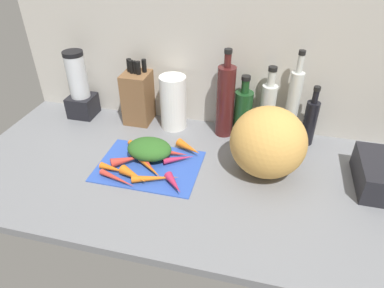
% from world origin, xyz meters
% --- Properties ---
extents(ground_plane, '(1.70, 0.80, 0.03)m').
position_xyz_m(ground_plane, '(0.00, 0.00, -0.01)').
color(ground_plane, slate).
extents(wall_back, '(1.70, 0.03, 0.60)m').
position_xyz_m(wall_back, '(0.00, 0.39, 0.30)').
color(wall_back, '#BCB7AD').
rests_on(wall_back, ground_plane).
extents(cutting_board, '(0.38, 0.28, 0.01)m').
position_xyz_m(cutting_board, '(-0.16, -0.01, 0.00)').
color(cutting_board, '#2D51B7').
rests_on(cutting_board, ground_plane).
extents(carrot_0, '(0.09, 0.10, 0.03)m').
position_xyz_m(carrot_0, '(-0.03, -0.11, 0.02)').
color(carrot_0, '#B2264C').
rests_on(carrot_0, cutting_board).
extents(carrot_1, '(0.12, 0.09, 0.04)m').
position_xyz_m(carrot_1, '(-0.03, 0.11, 0.03)').
color(carrot_1, orange).
rests_on(carrot_1, cutting_board).
extents(carrot_2, '(0.12, 0.08, 0.04)m').
position_xyz_m(carrot_2, '(-0.18, -0.10, 0.03)').
color(carrot_2, orange).
rests_on(carrot_2, cutting_board).
extents(carrot_3, '(0.11, 0.10, 0.02)m').
position_xyz_m(carrot_3, '(-0.23, 0.06, 0.02)').
color(carrot_3, orange).
rests_on(carrot_3, cutting_board).
extents(carrot_4, '(0.15, 0.07, 0.02)m').
position_xyz_m(carrot_4, '(-0.23, -0.12, 0.02)').
color(carrot_4, red).
rests_on(carrot_4, cutting_board).
extents(carrot_5, '(0.12, 0.08, 0.02)m').
position_xyz_m(carrot_5, '(-0.05, 0.04, 0.02)').
color(carrot_5, '#B2264C').
rests_on(carrot_5, cutting_board).
extents(carrot_6, '(0.16, 0.08, 0.03)m').
position_xyz_m(carrot_6, '(-0.10, -0.09, 0.02)').
color(carrot_6, orange).
rests_on(carrot_6, cutting_board).
extents(carrot_7, '(0.12, 0.12, 0.03)m').
position_xyz_m(carrot_7, '(-0.17, -0.01, 0.03)').
color(carrot_7, red).
rests_on(carrot_7, cutting_board).
extents(carrot_8, '(0.12, 0.10, 0.04)m').
position_xyz_m(carrot_8, '(-0.24, -0.02, 0.03)').
color(carrot_8, red).
rests_on(carrot_8, cutting_board).
extents(carrot_9, '(0.10, 0.02, 0.02)m').
position_xyz_m(carrot_9, '(-0.08, 0.07, 0.02)').
color(carrot_9, red).
rests_on(carrot_9, cutting_board).
extents(carrot_10, '(0.12, 0.11, 0.02)m').
position_xyz_m(carrot_10, '(-0.14, -0.04, 0.02)').
color(carrot_10, orange).
rests_on(carrot_10, cutting_board).
extents(carrot_11, '(0.11, 0.04, 0.02)m').
position_xyz_m(carrot_11, '(-0.27, -0.08, 0.02)').
color(carrot_11, orange).
rests_on(carrot_11, cutting_board).
extents(carrot_greens_pile, '(0.17, 0.13, 0.07)m').
position_xyz_m(carrot_greens_pile, '(-0.17, 0.04, 0.04)').
color(carrot_greens_pile, '#2D6023').
rests_on(carrot_greens_pile, cutting_board).
extents(winter_squash, '(0.27, 0.26, 0.25)m').
position_xyz_m(winter_squash, '(0.26, 0.07, 0.13)').
color(winter_squash, gold).
rests_on(winter_squash, ground_plane).
extents(knife_block, '(0.11, 0.14, 0.28)m').
position_xyz_m(knife_block, '(-0.31, 0.31, 0.12)').
color(knife_block, brown).
rests_on(knife_block, ground_plane).
extents(blender_appliance, '(0.11, 0.11, 0.31)m').
position_xyz_m(blender_appliance, '(-0.59, 0.29, 0.13)').
color(blender_appliance, black).
rests_on(blender_appliance, ground_plane).
extents(paper_towel_roll, '(0.11, 0.11, 0.24)m').
position_xyz_m(paper_towel_roll, '(-0.15, 0.30, 0.12)').
color(paper_towel_roll, white).
rests_on(paper_towel_roll, ground_plane).
extents(bottle_0, '(0.07, 0.07, 0.37)m').
position_xyz_m(bottle_0, '(0.08, 0.29, 0.16)').
color(bottle_0, '#471919').
rests_on(bottle_0, ground_plane).
extents(bottle_1, '(0.08, 0.08, 0.26)m').
position_xyz_m(bottle_1, '(0.15, 0.31, 0.10)').
color(bottle_1, '#19421E').
rests_on(bottle_1, ground_plane).
extents(bottle_2, '(0.06, 0.06, 0.31)m').
position_xyz_m(bottle_2, '(0.25, 0.32, 0.13)').
color(bottle_2, silver).
rests_on(bottle_2, ground_plane).
extents(bottle_3, '(0.05, 0.05, 0.38)m').
position_xyz_m(bottle_3, '(0.34, 0.31, 0.16)').
color(bottle_3, silver).
rests_on(bottle_3, ground_plane).
extents(bottle_4, '(0.05, 0.05, 0.25)m').
position_xyz_m(bottle_4, '(0.42, 0.30, 0.10)').
color(bottle_4, black).
rests_on(bottle_4, ground_plane).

